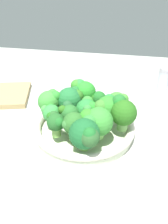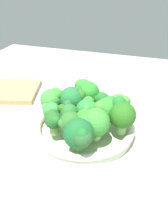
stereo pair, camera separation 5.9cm
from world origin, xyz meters
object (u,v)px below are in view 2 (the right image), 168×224
object	(u,v)px
broccoli_floret_12	(71,123)
broccoli_floret_4	(53,120)
broccoli_floret_1	(73,98)
broccoli_floret_2	(107,109)
broccoli_floret_6	(86,90)
broccoli_floret_9	(100,100)
broccoli_floret_0	(120,104)
broccoli_floret_11	(122,114)
broccoli_floret_3	(87,109)
bowl	(84,128)
broccoli_floret_8	(68,113)
broccoli_floret_5	(53,99)
broccoli_floret_10	(93,122)
broccoli_floret_13	(52,111)
broccoli_floret_7	(79,134)
cutting_board	(6,91)

from	to	relation	value
broccoli_floret_12	broccoli_floret_4	bearing A→B (deg)	-5.06
broccoli_floret_1	broccoli_floret_2	size ratio (longest dim) A/B	1.00
broccoli_floret_1	broccoli_floret_6	world-z (taller)	broccoli_floret_6
broccoli_floret_9	broccoli_floret_6	bearing A→B (deg)	-12.97
broccoli_floret_0	broccoli_floret_11	size ratio (longest dim) A/B	0.80
broccoli_floret_0	broccoli_floret_3	bearing A→B (deg)	33.96
bowl	broccoli_floret_0	xyz separation A→B (cm)	(-7.91, -5.00, 5.67)
broccoli_floret_3	broccoli_floret_8	world-z (taller)	broccoli_floret_3
broccoli_floret_4	broccoli_floret_5	xyz separation A→B (cm)	(4.02, -8.68, 0.45)
broccoli_floret_4	broccoli_floret_10	world-z (taller)	broccoli_floret_10
broccoli_floret_6	broccoli_floret_9	distance (cm)	4.62
broccoli_floret_2	broccoli_floret_8	size ratio (longest dim) A/B	1.20
broccoli_floret_4	broccoli_floret_5	world-z (taller)	broccoli_floret_5
broccoli_floret_0	broccoli_floret_9	distance (cm)	6.13
broccoli_floret_5	broccoli_floret_8	size ratio (longest dim) A/B	1.12
bowl	broccoli_floret_3	xyz separation A→B (cm)	(-0.76, -0.18, 5.66)
broccoli_floret_8	broccoli_floret_13	xyz separation A→B (cm)	(4.43, -0.01, -0.48)
bowl	broccoli_floret_2	distance (cm)	8.23
bowl	broccoli_floret_11	distance (cm)	11.45
bowl	broccoli_floret_10	bearing A→B (deg)	124.19
broccoli_floret_6	broccoli_floret_7	bearing A→B (deg)	103.02
broccoli_floret_1	broccoli_floret_10	size ratio (longest dim) A/B	0.95
broccoli_floret_6	broccoli_floret_10	world-z (taller)	same
bowl	broccoli_floret_12	distance (cm)	9.08
broccoli_floret_4	broccoli_floret_6	xyz separation A→B (cm)	(-3.28, -14.77, 1.00)
broccoli_floret_6	broccoli_floret_10	bearing A→B (deg)	112.57
broccoli_floret_7	broccoli_floret_11	size ratio (longest dim) A/B	0.90
broccoli_floret_8	broccoli_floret_4	bearing A→B (deg)	64.65
broccoli_floret_3	broccoli_floret_9	world-z (taller)	broccoli_floret_3
bowl	broccoli_floret_9	distance (cm)	8.97
broccoli_floret_3	broccoli_floret_4	distance (cm)	9.04
broccoli_floret_12	cutting_board	xyz separation A→B (cm)	(31.73, -20.82, -6.79)
broccoli_floret_3	broccoli_floret_10	bearing A→B (deg)	117.67
broccoli_floret_4	broccoli_floret_10	size ratio (longest dim) A/B	0.77
bowl	broccoli_floret_5	world-z (taller)	broccoli_floret_5
broccoli_floret_8	broccoli_floret_13	distance (cm)	4.45
broccoli_floret_8	broccoli_floret_10	world-z (taller)	broccoli_floret_10
broccoli_floret_0	broccoli_floret_9	bearing A→B (deg)	-21.45
broccoli_floret_7	broccoli_floret_9	size ratio (longest dim) A/B	1.40
broccoli_floret_4	bowl	bearing A→B (deg)	-128.47
bowl	broccoli_floret_4	bearing A→B (deg)	51.53
broccoli_floret_7	broccoli_floret_12	bearing A→B (deg)	-47.61
broccoli_floret_4	broccoli_floret_8	bearing A→B (deg)	-115.35
broccoli_floret_3	broccoli_floret_8	bearing A→B (deg)	32.12
bowl	broccoli_floret_7	world-z (taller)	broccoli_floret_7
broccoli_floret_9	broccoli_floret_10	world-z (taller)	broccoli_floret_10
cutting_board	broccoli_floret_1	bearing A→B (deg)	160.53
broccoli_floret_6	broccoli_floret_11	world-z (taller)	broccoli_floret_11
bowl	broccoli_floret_13	distance (cm)	9.34
broccoli_floret_0	broccoli_floret_11	xyz separation A→B (cm)	(-1.42, 5.84, 0.91)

